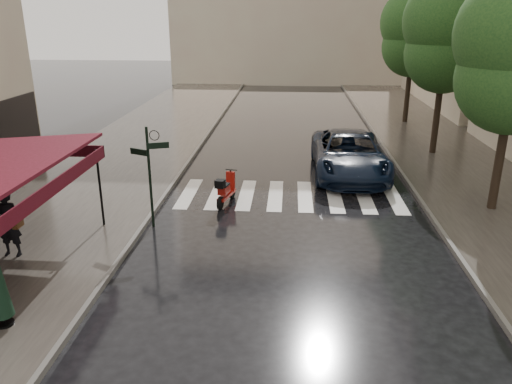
# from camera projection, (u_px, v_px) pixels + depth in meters

# --- Properties ---
(ground) EXTENTS (120.00, 120.00, 0.00)m
(ground) POSITION_uv_depth(u_px,v_px,m) (169.00, 276.00, 12.40)
(ground) COLOR black
(ground) RESTS_ON ground
(sidewalk_near) EXTENTS (6.00, 60.00, 0.12)m
(sidewalk_near) POSITION_uv_depth(u_px,v_px,m) (135.00, 148.00, 23.95)
(sidewalk_near) COLOR #38332D
(sidewalk_near) RESTS_ON ground
(sidewalk_far) EXTENTS (5.50, 60.00, 0.12)m
(sidewalk_far) POSITION_uv_depth(u_px,v_px,m) (449.00, 154.00, 22.99)
(sidewalk_far) COLOR #38332D
(sidewalk_far) RESTS_ON ground
(curb_near) EXTENTS (0.12, 60.00, 0.16)m
(curb_near) POSITION_uv_depth(u_px,v_px,m) (198.00, 149.00, 23.74)
(curb_near) COLOR #595651
(curb_near) RESTS_ON ground
(curb_far) EXTENTS (0.12, 60.00, 0.16)m
(curb_far) POSITION_uv_depth(u_px,v_px,m) (387.00, 152.00, 23.17)
(curb_far) COLOR #595651
(curb_far) RESTS_ON ground
(crosswalk) EXTENTS (7.85, 3.20, 0.01)m
(crosswalk) POSITION_uv_depth(u_px,v_px,m) (290.00, 196.00, 17.84)
(crosswalk) COLOR silver
(crosswalk) RESTS_ON ground
(signpost) EXTENTS (1.17, 0.29, 3.10)m
(signpost) POSITION_uv_depth(u_px,v_px,m) (150.00, 169.00, 14.68)
(signpost) COLOR black
(signpost) RESTS_ON ground
(tree_mid) EXTENTS (3.80, 3.80, 8.34)m
(tree_mid) POSITION_uv_depth(u_px,v_px,m) (448.00, 28.00, 21.17)
(tree_mid) COLOR black
(tree_mid) RESTS_ON sidewalk_far
(tree_far) EXTENTS (3.80, 3.80, 8.16)m
(tree_far) POSITION_uv_depth(u_px,v_px,m) (414.00, 27.00, 27.78)
(tree_far) COLOR black
(tree_far) RESTS_ON sidewalk_far
(pedestrian_with_umbrella) EXTENTS (1.08, 1.10, 2.53)m
(pedestrian_with_umbrella) POSITION_uv_depth(u_px,v_px,m) (3.00, 195.00, 12.65)
(pedestrian_with_umbrella) COLOR black
(pedestrian_with_umbrella) RESTS_ON sidewalk_near
(scooter) EXTENTS (0.64, 1.60, 1.07)m
(scooter) POSITION_uv_depth(u_px,v_px,m) (226.00, 190.00, 16.92)
(scooter) COLOR black
(scooter) RESTS_ON ground
(parked_car) EXTENTS (2.84, 6.09, 1.69)m
(parked_car) POSITION_uv_depth(u_px,v_px,m) (349.00, 154.00, 19.98)
(parked_car) COLOR black
(parked_car) RESTS_ON ground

